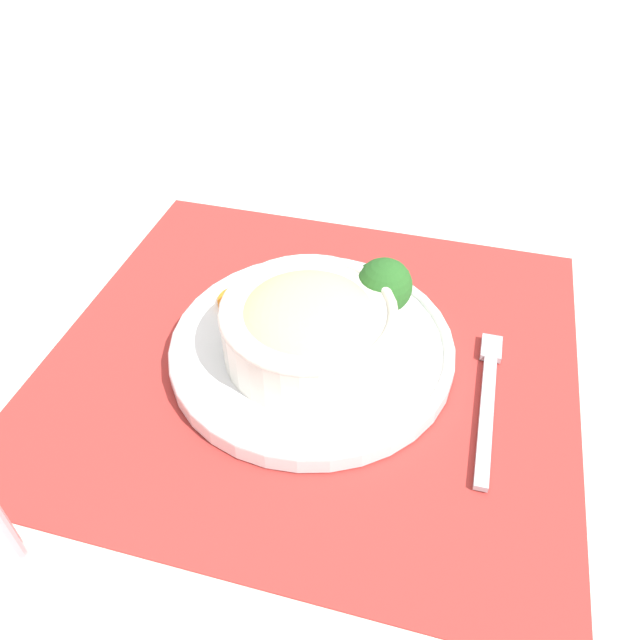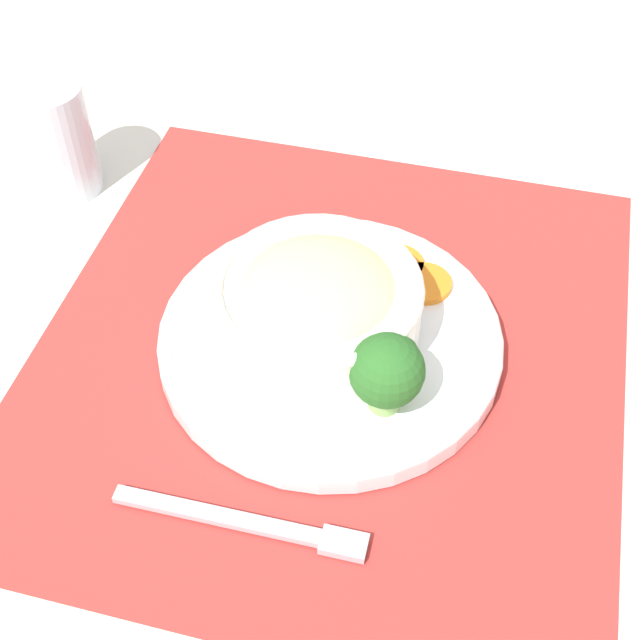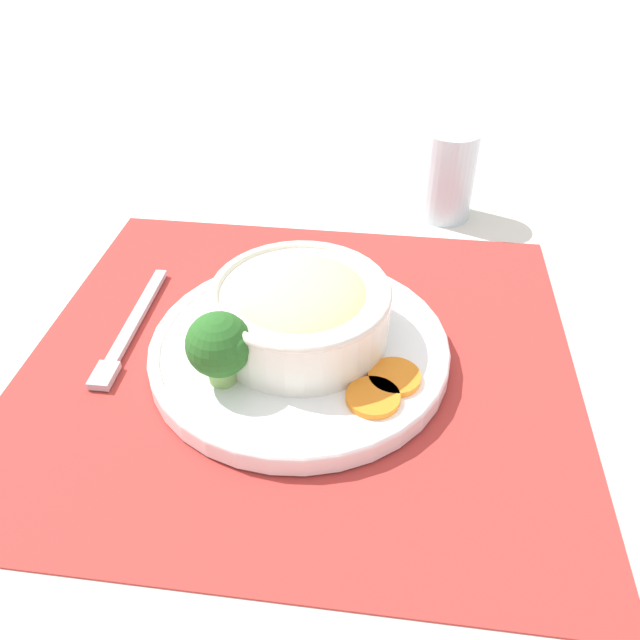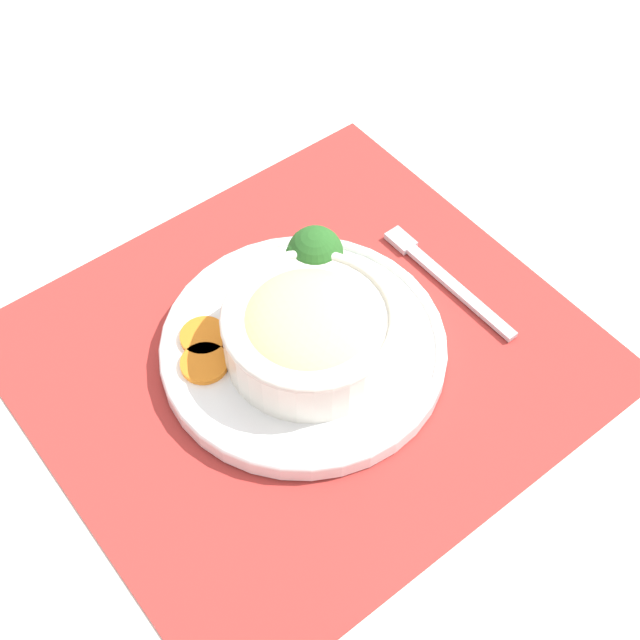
{
  "view_description": "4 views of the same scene",
  "coord_description": "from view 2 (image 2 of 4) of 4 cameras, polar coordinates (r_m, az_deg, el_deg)",
  "views": [
    {
      "loc": [
        0.13,
        -0.42,
        0.45
      ],
      "look_at": [
        0.01,
        0.01,
        0.05
      ],
      "focal_mm": 35.0,
      "sensor_mm": 36.0,
      "label": 1
    },
    {
      "loc": [
        0.46,
        0.11,
        0.56
      ],
      "look_at": [
        0.01,
        -0.01,
        0.05
      ],
      "focal_mm": 50.0,
      "sensor_mm": 36.0,
      "label": 2
    },
    {
      "loc": [
        -0.08,
        0.43,
        0.4
      ],
      "look_at": [
        -0.02,
        -0.02,
        0.04
      ],
      "focal_mm": 35.0,
      "sensor_mm": 36.0,
      "label": 3
    },
    {
      "loc": [
        -0.29,
        -0.41,
        0.71
      ],
      "look_at": [
        0.02,
        -0.01,
        0.05
      ],
      "focal_mm": 50.0,
      "sensor_mm": 36.0,
      "label": 4
    }
  ],
  "objects": [
    {
      "name": "fork",
      "position": [
        0.63,
        -3.57,
        -13.04
      ],
      "size": [
        0.02,
        0.18,
        0.01
      ],
      "rotation": [
        0.0,
        0.0,
        0.02
      ],
      "color": "#B7B7BC",
      "rests_on": "placemat"
    },
    {
      "name": "water_glass",
      "position": [
        0.89,
        -16.39,
        10.72
      ],
      "size": [
        0.07,
        0.07,
        0.11
      ],
      "color": "silver",
      "rests_on": "ground_plane"
    },
    {
      "name": "ground_plane",
      "position": [
        0.73,
        0.65,
        -1.93
      ],
      "size": [
        4.0,
        4.0,
        0.0
      ],
      "primitive_type": "plane",
      "color": "beige"
    },
    {
      "name": "placemat",
      "position": [
        0.73,
        0.65,
        -1.83
      ],
      "size": [
        0.52,
        0.48,
        0.0
      ],
      "color": "#B2332D",
      "rests_on": "ground_plane"
    },
    {
      "name": "bowl",
      "position": [
        0.69,
        -0.12,
        1.15
      ],
      "size": [
        0.16,
        0.16,
        0.07
      ],
      "color": "silver",
      "rests_on": "plate"
    },
    {
      "name": "plate",
      "position": [
        0.72,
        0.66,
        -1.15
      ],
      "size": [
        0.28,
        0.28,
        0.02
      ],
      "color": "white",
      "rests_on": "placemat"
    },
    {
      "name": "broccoli_floret",
      "position": [
        0.64,
        4.32,
        -3.29
      ],
      "size": [
        0.06,
        0.06,
        0.07
      ],
      "color": "#84AD5B",
      "rests_on": "plate"
    },
    {
      "name": "carrot_slice_middle",
      "position": [
        0.77,
        4.96,
        3.57
      ],
      "size": [
        0.05,
        0.05,
        0.01
      ],
      "color": "orange",
      "rests_on": "plate"
    },
    {
      "name": "carrot_slice_near",
      "position": [
        0.76,
        6.71,
        2.34
      ],
      "size": [
        0.05,
        0.05,
        0.01
      ],
      "color": "orange",
      "rests_on": "plate"
    }
  ]
}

